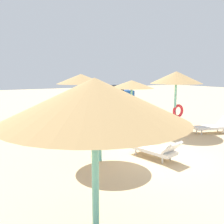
# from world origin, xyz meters

# --- Properties ---
(ground_plane) EXTENTS (80.00, 80.00, 0.00)m
(ground_plane) POSITION_xyz_m (0.00, 0.00, 0.00)
(ground_plane) COLOR #D1B284
(parasol_0) EXTENTS (2.57, 2.57, 3.03)m
(parasol_0) POSITION_xyz_m (3.40, 2.52, 2.69)
(parasol_0) COLOR #6BC6BC
(parasol_0) RESTS_ON ground
(parasol_1) EXTENTS (3.06, 3.06, 2.89)m
(parasol_1) POSITION_xyz_m (0.65, 7.99, 2.57)
(parasol_1) COLOR #6BC6BC
(parasol_1) RESTS_ON ground
(parasol_3) EXTENTS (2.24, 2.24, 2.54)m
(parasol_3) POSITION_xyz_m (-1.88, 0.57, 2.27)
(parasol_3) COLOR #6BC6BC
(parasol_3) RESTS_ON ground
(parasol_4) EXTENTS (2.70, 2.70, 2.51)m
(parasol_4) POSITION_xyz_m (3.02, 5.84, 2.27)
(parasol_4) COLOR #6BC6BC
(parasol_4) RESTS_ON ground
(parasol_8) EXTENTS (3.00, 3.00, 2.88)m
(parasol_8) POSITION_xyz_m (-3.93, -3.21, 2.53)
(parasol_8) COLOR #6BC6BC
(parasol_8) RESTS_ON ground
(lounger_0) EXTENTS (1.97, 1.14, 0.78)m
(lounger_0) POSITION_xyz_m (4.81, 1.33, 0.32)
(lounger_0) COLOR white
(lounger_0) RESTS_ON ground
(lounger_1) EXTENTS (1.64, 1.89, 0.75)m
(lounger_1) POSITION_xyz_m (-1.11, 7.24, 0.32)
(lounger_1) COLOR white
(lounger_1) RESTS_ON ground
(lounger_3) EXTENTS (1.00, 1.96, 0.75)m
(lounger_3) POSITION_xyz_m (-0.10, -0.20, 0.32)
(lounger_3) COLOR white
(lounger_3) RESTS_ON ground
(bench_0) EXTENTS (0.64, 1.54, 0.49)m
(bench_0) POSITION_xyz_m (3.50, 13.60, 0.35)
(bench_0) COLOR brown
(bench_0) RESTS_ON ground
(parked_car) EXTENTS (4.19, 2.41, 1.72)m
(parked_car) POSITION_xyz_m (7.72, 15.96, 0.82)
(parked_car) COLOR #194C9E
(parked_car) RESTS_ON ground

